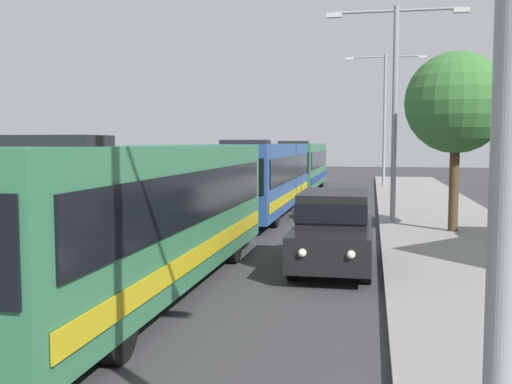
{
  "coord_description": "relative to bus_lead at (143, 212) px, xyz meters",
  "views": [
    {
      "loc": [
        3.3,
        2.05,
        3.1
      ],
      "look_at": [
        -0.24,
        20.14,
        1.57
      ],
      "focal_mm": 41.58,
      "sensor_mm": 36.0,
      "label": 1
    }
  ],
  "objects": [
    {
      "name": "bus_second_in_line",
      "position": [
        0.0,
        13.66,
        0.0
      ],
      "size": [
        2.58,
        12.25,
        3.21
      ],
      "color": "#284C8C",
      "rests_on": "ground_plane"
    },
    {
      "name": "roadside_tree",
      "position": [
        7.3,
        9.24,
        2.71
      ],
      "size": [
        3.35,
        3.35,
        5.95
      ],
      "color": "#4C3823",
      "rests_on": "sidewalk"
    },
    {
      "name": "streetlamp_far",
      "position": [
        5.4,
        30.48,
        3.87
      ],
      "size": [
        5.44,
        0.28,
        8.99
      ],
      "color": "gray",
      "rests_on": "sidewalk"
    },
    {
      "name": "white_suv",
      "position": [
        3.7,
        3.22,
        -0.66
      ],
      "size": [
        1.86,
        4.71,
        1.9
      ],
      "color": "black",
      "rests_on": "ground_plane"
    },
    {
      "name": "streetlamp_mid",
      "position": [
        5.4,
        11.44,
        3.32
      ],
      "size": [
        5.12,
        0.28,
        8.0
      ],
      "color": "gray",
      "rests_on": "sidewalk"
    },
    {
      "name": "bus_middle",
      "position": [
        -0.0,
        27.09,
        -0.0
      ],
      "size": [
        2.58,
        11.43,
        3.21
      ],
      "color": "#33724C",
      "rests_on": "ground_plane"
    },
    {
      "name": "bus_lead",
      "position": [
        0.0,
        0.0,
        0.0
      ],
      "size": [
        2.58,
        12.25,
        3.21
      ],
      "color": "#33724C",
      "rests_on": "ground_plane"
    }
  ]
}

